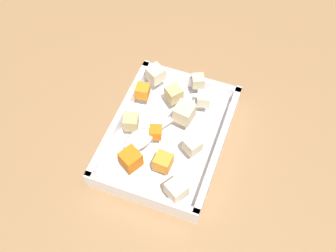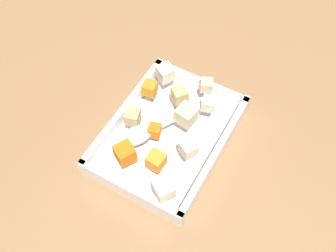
# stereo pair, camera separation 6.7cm
# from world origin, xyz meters

# --- Properties ---
(ground_plane) EXTENTS (4.00, 4.00, 0.00)m
(ground_plane) POSITION_xyz_m (0.00, 0.00, 0.00)
(ground_plane) COLOR #936D47
(baking_dish) EXTENTS (0.29, 0.21, 0.05)m
(baking_dish) POSITION_xyz_m (0.00, 0.01, 0.01)
(baking_dish) COLOR silver
(baking_dish) RESTS_ON ground_plane
(carrot_chunk_rim_edge) EXTENTS (0.03, 0.03, 0.02)m
(carrot_chunk_rim_edge) POSITION_xyz_m (0.02, -0.01, 0.06)
(carrot_chunk_rim_edge) COLOR orange
(carrot_chunk_rim_edge) RESTS_ON baking_dish
(carrot_chunk_under_handle) EXTENTS (0.03, 0.03, 0.03)m
(carrot_chunk_under_handle) POSITION_xyz_m (0.08, 0.03, 0.06)
(carrot_chunk_under_handle) COLOR orange
(carrot_chunk_under_handle) RESTS_ON baking_dish
(carrot_chunk_near_right) EXTENTS (0.04, 0.04, 0.03)m
(carrot_chunk_near_right) POSITION_xyz_m (0.09, -0.03, 0.06)
(carrot_chunk_near_right) COLOR orange
(carrot_chunk_near_right) RESTS_ON baking_dish
(carrot_chunk_far_right) EXTENTS (0.03, 0.03, 0.03)m
(carrot_chunk_far_right) POSITION_xyz_m (-0.06, -0.07, 0.06)
(carrot_chunk_far_right) COLOR orange
(carrot_chunk_far_right) RESTS_ON baking_dish
(potato_chunk_mid_right) EXTENTS (0.04, 0.04, 0.03)m
(potato_chunk_mid_right) POSITION_xyz_m (-0.07, -0.01, 0.06)
(potato_chunk_mid_right) COLOR tan
(potato_chunk_mid_right) RESTS_ON baking_dish
(potato_chunk_center) EXTENTS (0.03, 0.03, 0.02)m
(potato_chunk_center) POSITION_xyz_m (-0.12, 0.03, 0.06)
(potato_chunk_center) COLOR beige
(potato_chunk_center) RESTS_ON baking_dish
(potato_chunk_corner_nw) EXTENTS (0.04, 0.04, 0.03)m
(potato_chunk_corner_nw) POSITION_xyz_m (-0.10, -0.06, 0.06)
(potato_chunk_corner_nw) COLOR beige
(potato_chunk_corner_nw) RESTS_ON baking_dish
(potato_chunk_heap_side) EXTENTS (0.04, 0.04, 0.03)m
(potato_chunk_heap_side) POSITION_xyz_m (-0.03, 0.03, 0.06)
(potato_chunk_heap_side) COLOR beige
(potato_chunk_heap_side) RESTS_ON baking_dish
(potato_chunk_back_center) EXTENTS (0.03, 0.03, 0.03)m
(potato_chunk_back_center) POSITION_xyz_m (0.02, -0.06, 0.06)
(potato_chunk_back_center) COLOR tan
(potato_chunk_back_center) RESTS_ON baking_dish
(potato_chunk_corner_se) EXTENTS (0.04, 0.04, 0.03)m
(potato_chunk_corner_se) POSITION_xyz_m (0.03, 0.07, 0.06)
(potato_chunk_corner_se) COLOR beige
(potato_chunk_corner_se) RESTS_ON baking_dish
(parsnip_chunk_heap_top) EXTENTS (0.04, 0.04, 0.03)m
(parsnip_chunk_heap_top) POSITION_xyz_m (0.12, 0.07, 0.06)
(parsnip_chunk_heap_top) COLOR silver
(parsnip_chunk_heap_top) RESTS_ON baking_dish
(parsnip_chunk_front_center) EXTENTS (0.03, 0.03, 0.03)m
(parsnip_chunk_front_center) POSITION_xyz_m (-0.08, 0.05, 0.06)
(parsnip_chunk_front_center) COLOR beige
(parsnip_chunk_front_center) RESTS_ON baking_dish
(serving_spoon) EXTENTS (0.19, 0.13, 0.02)m
(serving_spoon) POSITION_xyz_m (0.04, -0.02, 0.05)
(serving_spoon) COLOR silver
(serving_spoon) RESTS_ON baking_dish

